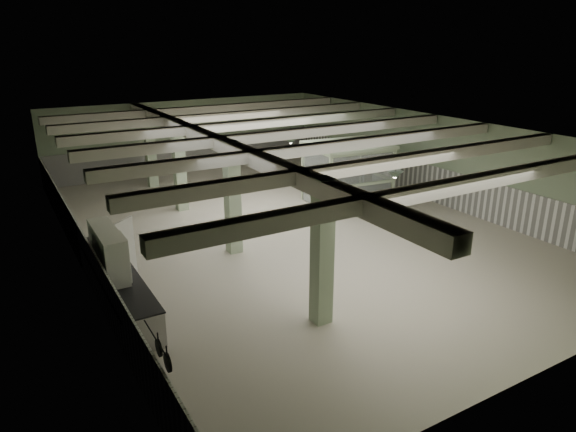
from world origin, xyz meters
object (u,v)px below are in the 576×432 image
prep_counter (116,286)px  filing_cabinet (374,179)px  guard_booth (348,163)px  walkin_cooler (112,270)px

prep_counter → filing_cabinet: filing_cabinet is taller
guard_booth → filing_cabinet: 1.92m
prep_counter → guard_booth: guard_booth is taller
walkin_cooler → guard_booth: size_ratio=0.63×
walkin_cooler → guard_booth: bearing=21.0°
walkin_cooler → guard_booth: 11.09m
guard_booth → filing_cabinet: size_ratio=2.30×
prep_counter → filing_cabinet: size_ratio=3.73×
prep_counter → guard_booth: (10.25, 3.87, 1.25)m
prep_counter → walkin_cooler: walkin_cooler is taller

